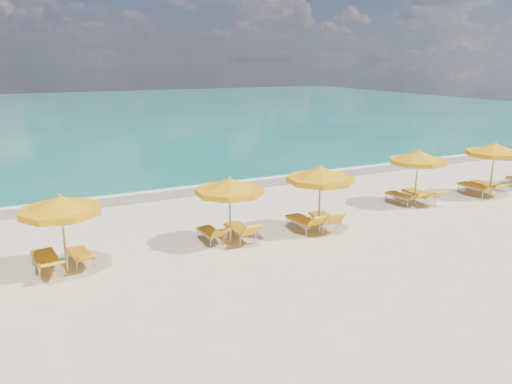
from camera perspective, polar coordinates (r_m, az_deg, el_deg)
name	(u,v)px	position (r m, az deg, el deg)	size (l,w,h in m)	color
ground_plane	(274,233)	(18.25, 2.12, -4.73)	(120.00, 120.00, 0.00)	beige
ocean	(82,113)	(63.89, -19.28, 8.55)	(120.00, 80.00, 0.30)	#126657
wet_sand_band	(202,188)	(24.71, -6.15, 0.45)	(120.00, 2.60, 0.01)	tan
foam_line	(197,185)	(25.44, -6.79, 0.85)	(120.00, 1.20, 0.03)	white
whitecap_near	(53,164)	(32.71, -22.15, 2.98)	(14.00, 0.36, 0.05)	white
whitecap_far	(221,134)	(42.76, -3.98, 6.60)	(18.00, 0.30, 0.05)	white
umbrella_2	(61,206)	(15.39, -21.43, -1.48)	(2.81, 2.81, 2.41)	tan
umbrella_3	(230,187)	(16.61, -3.04, 0.61)	(3.01, 3.01, 2.38)	tan
umbrella_4	(320,175)	(17.95, 7.37, 1.95)	(3.06, 3.06, 2.51)	tan
umbrella_5	(418,158)	(22.36, 18.04, 3.76)	(3.01, 3.01, 2.45)	tan
umbrella_6	(495,150)	(25.10, 25.62, 4.37)	(2.98, 2.98, 2.55)	tan
lounger_2_left	(47,264)	(16.25, -22.81, -7.57)	(0.83, 2.09, 0.73)	#A5A8AD
lounger_2_right	(81,258)	(16.39, -19.38, -7.17)	(0.74, 1.76, 0.65)	#A5A8AD
lounger_3_left	(211,236)	(17.41, -5.16, -5.03)	(0.64, 1.68, 0.77)	#A5A8AD
lounger_3_right	(240,233)	(17.51, -1.80, -4.75)	(0.67, 1.90, 0.88)	#A5A8AD
lounger_4_left	(304,225)	(18.49, 5.45, -3.74)	(0.72, 1.92, 0.89)	#A5A8AD
lounger_4_right	(324,222)	(18.80, 7.80, -3.47)	(1.01, 2.02, 0.94)	#A5A8AD
lounger_5_left	(402,199)	(22.79, 16.33, -0.75)	(0.83, 1.91, 0.70)	#A5A8AD
lounger_5_right	(420,197)	(23.19, 18.22, -0.56)	(0.69, 2.06, 0.83)	#A5A8AD
lounger_6_left	(476,190)	(25.41, 23.81, 0.21)	(0.78, 2.13, 0.76)	#A5A8AD
lounger_6_right	(485,188)	(26.07, 24.74, 0.44)	(0.97, 2.08, 0.74)	#A5A8AD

